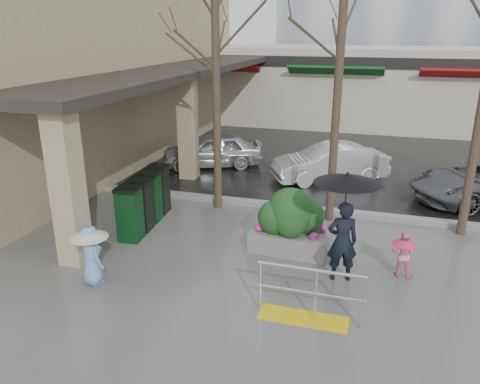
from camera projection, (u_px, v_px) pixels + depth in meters
The scene contains 18 objects.
ground at pixel (251, 276), 9.82m from camera, with size 120.00×120.00×0.00m, color #51514F.
street_asphalt at pixel (344, 110), 29.69m from camera, with size 120.00×36.00×0.01m, color black.
curb at pixel (289, 207), 13.41m from camera, with size 120.00×0.30×0.15m, color gray.
near_building at pixel (85, 53), 18.19m from camera, with size 6.00×18.00×8.00m, color tan.
canopy_slab at pixel (185, 66), 17.16m from camera, with size 2.80×18.00×0.25m, color #2D2823.
pillar_front at pixel (68, 187), 9.86m from camera, with size 0.55×0.55×3.50m, color tan.
pillar_back at pixel (188, 128), 15.73m from camera, with size 0.55×0.55×3.50m, color tan.
storefront_row at pixel (379, 86), 24.83m from camera, with size 34.00×6.74×4.00m.
handrail at pixel (307, 301), 8.24m from camera, with size 1.90×0.50×1.03m.
tree_west at pixel (215, 22), 11.94m from camera, with size 3.20×3.20×6.80m.
tree_midwest at pixel (343, 14), 11.01m from camera, with size 3.20×3.20×7.00m.
woman at pixel (344, 216), 9.26m from camera, with size 1.31×1.31×2.32m.
child_pink at pixel (403, 251), 9.68m from camera, with size 0.54×0.51×0.99m.
child_blue at pixel (91, 250), 9.32m from camera, with size 0.75×0.75×1.24m.
planter at pixel (291, 222), 10.70m from camera, with size 1.82×1.06×1.54m.
news_boxes at pixel (145, 200), 12.18m from camera, with size 0.76×2.47×1.36m.
car_a at pixel (212, 150), 17.43m from camera, with size 1.49×3.70×1.26m, color #B2B1B6.
car_b at pixel (330, 163), 15.79m from camera, with size 1.33×3.82×1.26m, color white.
Camera 1 is at (2.30, -8.38, 4.92)m, focal length 35.00 mm.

